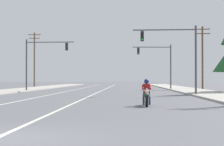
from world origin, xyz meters
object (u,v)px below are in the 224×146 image
(traffic_signal_mid_right, at_px, (160,60))
(utility_pole_right_far, at_px, (202,55))
(motorcycle_with_rider, at_px, (147,95))
(traffic_signal_near_left, at_px, (40,56))
(traffic_signal_near_right, at_px, (177,49))
(utility_pole_left_far, at_px, (34,58))

(traffic_signal_mid_right, xyz_separation_m, utility_pole_right_far, (6.46, 3.20, 0.79))
(motorcycle_with_rider, distance_m, traffic_signal_mid_right, 33.41)
(motorcycle_with_rider, distance_m, traffic_signal_near_left, 27.92)
(traffic_signal_near_left, xyz_separation_m, traffic_signal_mid_right, (14.78, 7.81, -0.03))
(traffic_signal_near_right, distance_m, traffic_signal_mid_right, 19.14)
(utility_pole_right_far, bearing_deg, traffic_signal_mid_right, -153.64)
(traffic_signal_near_left, height_order, traffic_signal_mid_right, same)
(traffic_signal_near_left, xyz_separation_m, utility_pole_left_far, (-6.85, 25.63, 1.27))
(motorcycle_with_rider, bearing_deg, traffic_signal_near_right, 76.34)
(motorcycle_with_rider, xyz_separation_m, traffic_signal_near_left, (-11.38, 25.24, 3.57))
(traffic_signal_near_right, relative_size, traffic_signal_mid_right, 1.00)
(utility_pole_left_far, bearing_deg, traffic_signal_near_left, -75.04)
(traffic_signal_near_left, relative_size, utility_pole_right_far, 0.68)
(utility_pole_left_far, bearing_deg, motorcycle_with_rider, -70.28)
(motorcycle_with_rider, height_order, utility_pole_right_far, utility_pole_right_far)
(traffic_signal_near_left, bearing_deg, utility_pole_right_far, 27.40)
(utility_pole_left_far, bearing_deg, traffic_signal_near_right, -59.69)
(traffic_signal_mid_right, height_order, utility_pole_right_far, utility_pole_right_far)
(motorcycle_with_rider, height_order, traffic_signal_mid_right, traffic_signal_mid_right)
(traffic_signal_near_right, height_order, utility_pole_left_far, utility_pole_left_far)
(motorcycle_with_rider, distance_m, traffic_signal_near_right, 14.75)
(utility_pole_right_far, xyz_separation_m, utility_pole_left_far, (-28.08, 14.62, 0.50))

